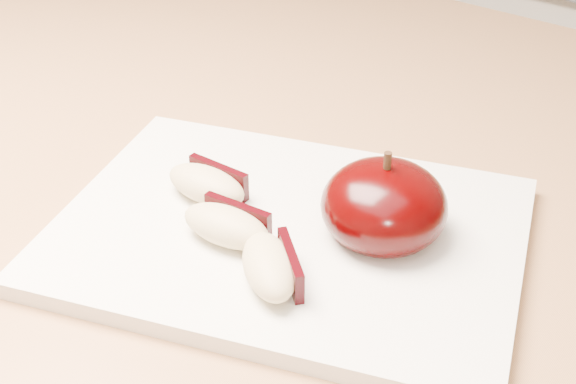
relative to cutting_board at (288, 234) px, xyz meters
The scene contains 5 objects.
cutting_board is the anchor object (origin of this frame).
apple_half 0.06m from the cutting_board, 32.18° to the left, with size 0.10×0.10×0.06m.
apple_wedge_a 0.06m from the cutting_board, behind, with size 0.06×0.03×0.02m.
apple_wedge_b 0.04m from the cutting_board, 122.96° to the right, with size 0.06×0.03×0.02m.
apple_wedge_c 0.05m from the cutting_board, 62.48° to the right, with size 0.06×0.06×0.02m.
Camera 1 is at (0.23, 0.07, 1.20)m, focal length 50.00 mm.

